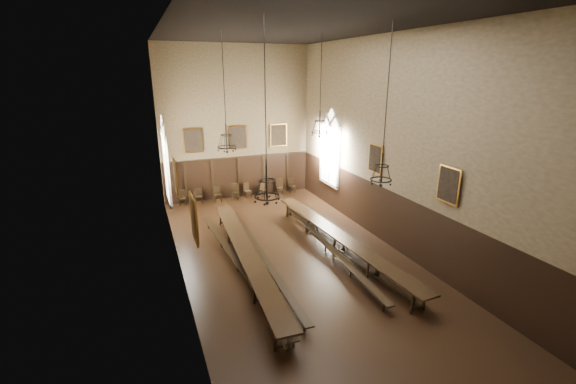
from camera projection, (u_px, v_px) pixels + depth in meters
floor at (294, 259)px, 16.11m from camera, size 9.00×18.00×0.02m
ceiling at (295, 25)px, 13.39m from camera, size 9.00×18.00×0.02m
wall_back at (237, 124)px, 22.74m from camera, size 9.00×0.02×9.00m
wall_front at (490, 250)px, 6.75m from camera, size 9.00×0.02×9.00m
wall_left at (173, 163)px, 13.17m from camera, size 0.02×18.00×9.00m
wall_right at (393, 145)px, 16.32m from camera, size 0.02×18.00×9.00m
wainscot_panelling at (294, 231)px, 15.73m from camera, size 9.00×18.00×2.50m
table_left at (246, 259)px, 15.12m from camera, size 1.31×10.79×0.84m
table_right at (339, 243)px, 16.53m from camera, size 1.41×10.60×0.82m
bench_left_outer at (237, 265)px, 14.97m from camera, size 0.91×10.30×0.46m
bench_left_inner at (262, 257)px, 15.59m from camera, size 0.55×9.96×0.45m
bench_right_inner at (326, 246)px, 16.59m from camera, size 0.72×9.93×0.45m
bench_right_outer at (348, 243)px, 16.90m from camera, size 0.34×9.78×0.44m
chair_0 at (183, 201)px, 22.39m from camera, size 0.47×0.47×0.90m
chair_1 at (199, 199)px, 22.72m from camera, size 0.48×0.48×0.89m
chair_2 at (218, 197)px, 23.04m from camera, size 0.41×0.41×0.92m
chair_3 at (235, 195)px, 23.39m from camera, size 0.55×0.55×0.99m
chair_4 at (248, 193)px, 23.80m from camera, size 0.48×0.48×0.90m
chair_5 at (263, 192)px, 24.03m from camera, size 0.48×0.48×0.86m
chair_6 at (280, 189)px, 24.52m from camera, size 0.52×0.52×0.95m
chair_7 at (292, 188)px, 24.84m from camera, size 0.39×0.39×0.88m
chandelier_back_left at (227, 139)px, 15.78m from camera, size 0.76×0.76×4.64m
chandelier_back_right at (320, 125)px, 17.18m from camera, size 0.76×0.76×4.26m
chandelier_front_left at (267, 185)px, 11.80m from camera, size 0.81×0.81×5.36m
chandelier_front_right at (382, 168)px, 13.30m from camera, size 0.76×0.76×5.26m
portrait_back_0 at (193, 140)px, 21.96m from camera, size 1.10×0.12×1.40m
portrait_back_1 at (238, 138)px, 22.87m from camera, size 1.10×0.12×1.40m
portrait_back_2 at (279, 135)px, 23.78m from camera, size 1.10×0.12×1.40m
portrait_left_0 at (176, 177)px, 14.35m from camera, size 0.12×1.00×1.30m
portrait_left_1 at (194, 219)px, 10.35m from camera, size 0.12×1.00×1.30m
portrait_right_0 at (375, 159)px, 17.41m from camera, size 0.12×1.00×1.30m
portrait_right_1 at (449, 185)px, 13.41m from camera, size 0.12×1.00×1.30m
window_right at (330, 148)px, 21.51m from camera, size 0.20×2.20×4.60m
window_left at (165, 160)px, 18.41m from camera, size 0.20×2.20×4.60m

